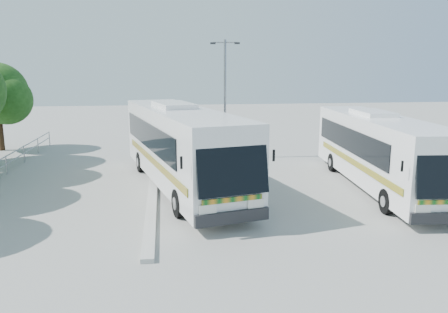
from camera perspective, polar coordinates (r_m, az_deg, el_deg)
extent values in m
plane|color=gray|center=(18.69, -2.27, -5.64)|extent=(100.00, 100.00, 0.00)
cube|color=#B2B2AD|center=(20.51, -9.25, -4.00)|extent=(0.40, 16.00, 0.15)
cylinder|color=gray|center=(33.22, -22.24, 1.94)|extent=(0.06, 0.06, 1.00)
cylinder|color=#382314|center=(33.22, -27.17, 3.08)|extent=(0.36, 0.36, 2.77)
sphere|color=#1B3E11|center=(32.31, -26.52, 6.65)|extent=(3.28, 3.28, 3.28)
cube|color=silver|center=(20.39, -5.76, 1.60)|extent=(5.54, 13.20, 3.29)
cube|color=black|center=(14.25, 1.10, -0.95)|extent=(2.53, 1.04, 2.09)
cube|color=black|center=(20.64, -9.92, 2.74)|extent=(2.38, 10.09, 1.19)
cube|color=black|center=(21.32, -2.68, 3.17)|extent=(2.38, 10.09, 1.19)
cube|color=#0C581A|center=(19.89, -9.30, -0.56)|extent=(2.55, 10.93, 0.30)
cylinder|color=black|center=(16.48, -5.89, -6.08)|extent=(0.56, 1.12, 1.08)
cylinder|color=black|center=(17.23, 1.98, -5.24)|extent=(0.56, 1.12, 1.08)
cylinder|color=black|center=(23.93, -10.81, -0.70)|extent=(0.56, 1.12, 1.08)
cylinder|color=black|center=(24.45, -5.20, -0.29)|extent=(0.56, 1.12, 1.08)
cube|color=white|center=(21.43, 19.52, 0.94)|extent=(3.47, 11.85, 2.97)
cube|color=black|center=(21.48, 15.95, 2.17)|extent=(0.89, 9.31, 1.07)
cube|color=black|center=(22.39, 21.95, 2.14)|extent=(0.89, 9.31, 1.07)
cube|color=#0D5F19|center=(20.83, 16.56, -0.73)|extent=(0.94, 10.08, 0.27)
cylinder|color=black|center=(17.91, 20.51, -5.51)|extent=(0.38, 1.00, 0.97)
cylinder|color=black|center=(18.87, 26.68, -5.16)|extent=(0.38, 1.00, 0.97)
cylinder|color=black|center=(24.37, 14.02, -0.75)|extent=(0.38, 1.00, 0.97)
cylinder|color=black|center=(25.10, 18.83, -0.68)|extent=(0.38, 1.00, 0.97)
cylinder|color=gray|center=(26.72, 0.13, 7.36)|extent=(0.17, 0.17, 7.18)
cylinder|color=gray|center=(26.70, 0.13, 14.67)|extent=(1.42, 0.35, 0.07)
cube|color=black|center=(26.74, -1.45, 14.57)|extent=(0.34, 0.22, 0.11)
cube|color=black|center=(26.66, 1.73, 14.58)|extent=(0.34, 0.22, 0.11)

